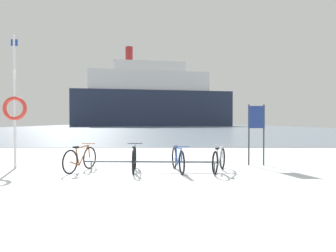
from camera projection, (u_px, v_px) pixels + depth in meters
ground at (155, 129)px, 60.43m from camera, size 80.00×132.00×0.08m
bike_rack at (152, 162)px, 8.70m from camera, size 4.07×0.28×0.31m
bicycle_0 at (81, 159)px, 8.68m from camera, size 0.65×1.58×0.81m
bicycle_1 at (134, 159)px, 8.69m from camera, size 0.46×1.74×0.80m
bicycle_2 at (178, 160)px, 8.66m from camera, size 0.46×1.75×0.78m
bicycle_3 at (219, 160)px, 8.63m from camera, size 0.73×1.56×0.77m
info_sign at (256, 124)px, 9.89m from camera, size 0.55×0.08×2.05m
rescue_post at (15, 105)px, 9.21m from camera, size 0.75×0.11×4.19m
ferry_ship at (151, 100)px, 96.07m from camera, size 51.76×21.14×25.47m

